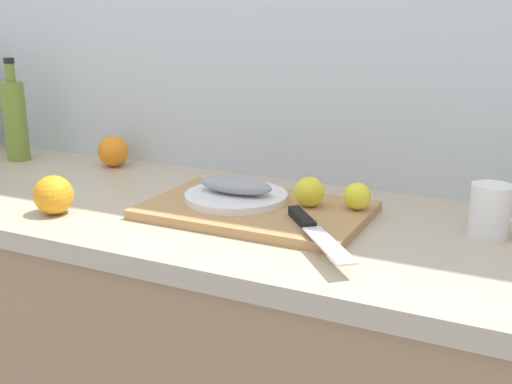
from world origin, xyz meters
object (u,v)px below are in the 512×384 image
Objects in this scene: lemon_0 at (357,196)px; olive_oil_bottle at (15,119)px; cutting_board at (256,210)px; coffee_mug_0 at (492,211)px; chef_knife at (311,227)px; white_plate at (236,197)px; fish_fillet at (236,185)px.

lemon_0 is 1.04m from olive_oil_bottle.
cutting_board is 3.98× the size of coffee_mug_0.
olive_oil_bottle is (-1.00, 0.26, 0.09)m from chef_knife.
chef_knife is 0.83× the size of olive_oil_bottle.
chef_knife reaches higher than white_plate.
chef_knife is 2.08× the size of coffee_mug_0.
fish_fillet reaches higher than white_plate.
chef_knife is at bearing -101.96° from lemon_0.
lemon_0 reaches higher than chef_knife.
fish_fillet is 0.26m from lemon_0.
olive_oil_bottle is at bearing 170.00° from fish_fillet.
fish_fillet is at bearing -168.98° from lemon_0.
white_plate is 3.97× the size of lemon_0.
fish_fillet is (0.00, 0.00, 0.03)m from white_plate.
lemon_0 is at bearing 11.02° from white_plate.
fish_fillet is 0.25m from chef_knife.
white_plate is 0.80m from olive_oil_bottle.
lemon_0 is (0.04, 0.17, 0.02)m from chef_knife.
coffee_mug_0 is at bearing 6.51° from fish_fillet.
lemon_0 reaches higher than cutting_board.
coffee_mug_0 is at bearing -3.49° from olive_oil_bottle.
lemon_0 is 0.49× the size of coffee_mug_0.
coffee_mug_0 is at bearing 2.00° from lemon_0.
olive_oil_bottle is (-1.03, 0.09, 0.07)m from lemon_0.
coffee_mug_0 is (0.46, 0.08, 0.04)m from cutting_board.
fish_fillet is (-0.06, 0.02, 0.04)m from cutting_board.
olive_oil_bottle is 1.30m from coffee_mug_0.
olive_oil_bottle reaches higher than fish_fillet.
cutting_board is 1.92× the size of chef_knife.
cutting_board is 0.06m from white_plate.
lemon_0 reaches higher than fish_fillet.
chef_knife is at bearing -31.95° from cutting_board.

